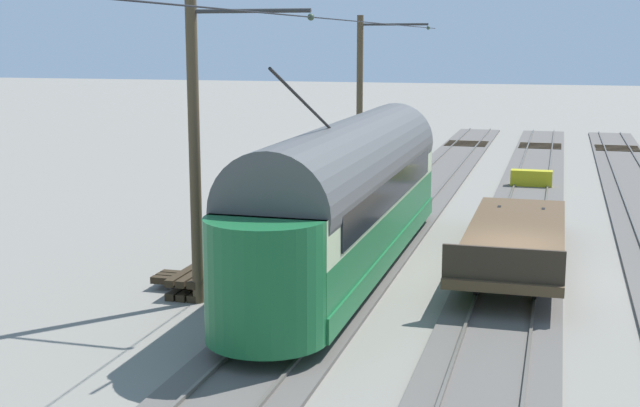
# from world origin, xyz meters

# --- Properties ---
(ground_plane) EXTENTS (220.00, 220.00, 0.00)m
(ground_plane) POSITION_xyz_m (0.00, 0.00, 0.00)
(ground_plane) COLOR gray
(track_adjacent_siding) EXTENTS (2.80, 80.00, 0.18)m
(track_adjacent_siding) POSITION_xyz_m (0.00, -0.31, 0.05)
(track_adjacent_siding) COLOR #56514C
(track_adjacent_siding) RESTS_ON ground
(track_third_siding) EXTENTS (2.80, 80.00, 0.18)m
(track_third_siding) POSITION_xyz_m (4.47, -0.31, 0.05)
(track_third_siding) COLOR #56514C
(track_third_siding) RESTS_ON ground
(vintage_streetcar) EXTENTS (2.65, 16.71, 5.77)m
(vintage_streetcar) POSITION_xyz_m (4.47, 0.61, 2.26)
(vintage_streetcar) COLOR #196033
(vintage_streetcar) RESTS_ON ground
(flatcar_adjacent) EXTENTS (2.80, 11.16, 1.60)m
(flatcar_adjacent) POSITION_xyz_m (0.00, -1.29, 0.86)
(flatcar_adjacent) COLOR brown
(flatcar_adjacent) RESTS_ON ground
(catenary_pole_foreground) EXTENTS (3.17, 0.28, 7.54)m
(catenary_pole_foreground) POSITION_xyz_m (7.33, -13.49, 3.95)
(catenary_pole_foreground) COLOR #4C3D28
(catenary_pole_foreground) RESTS_ON ground
(catenary_pole_mid_near) EXTENTS (3.17, 0.28, 7.54)m
(catenary_pole_mid_near) POSITION_xyz_m (7.33, 4.42, 3.95)
(catenary_pole_mid_near) COLOR #4C3D28
(catenary_pole_mid_near) RESTS_ON ground
(overhead_wire_run) EXTENTS (2.96, 57.74, 0.18)m
(overhead_wire_run) POSITION_xyz_m (4.52, 12.53, 6.99)
(overhead_wire_run) COLOR black
(overhead_wire_run) RESTS_ON ground
(spare_tie_stack) EXTENTS (2.40, 2.40, 0.54)m
(spare_tie_stack) POSITION_xyz_m (7.86, 3.37, 0.27)
(spare_tie_stack) COLOR #2D2316
(spare_tie_stack) RESTS_ON ground
(track_end_bumper) EXTENTS (1.80, 0.60, 0.80)m
(track_end_bumper) POSITION_xyz_m (0.00, -15.39, 0.40)
(track_end_bumper) COLOR #B2A519
(track_end_bumper) RESTS_ON ground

